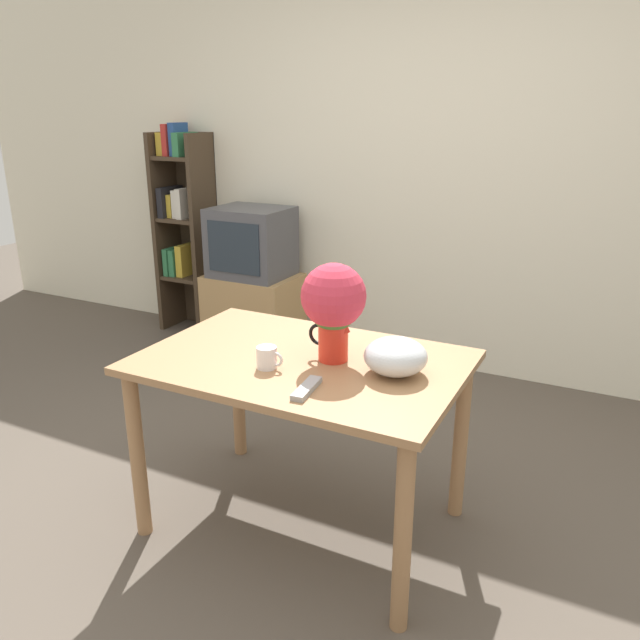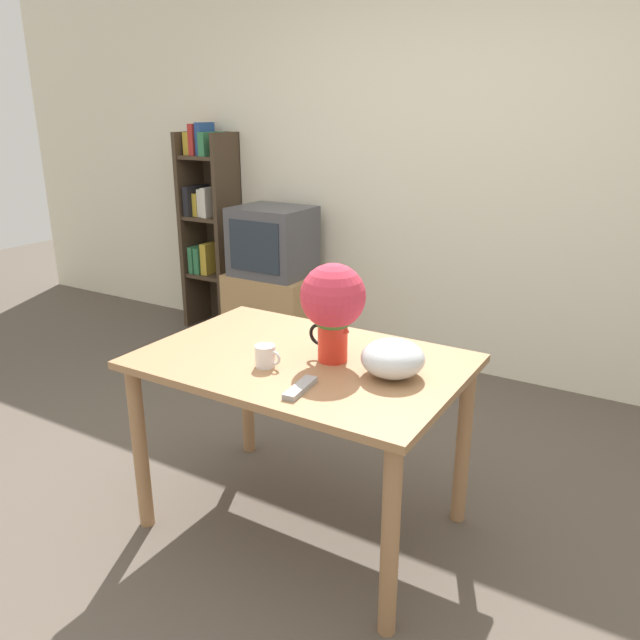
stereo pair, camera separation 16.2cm
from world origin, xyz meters
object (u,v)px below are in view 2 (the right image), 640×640
(coffee_mug, at_px, (266,356))
(white_bowl, at_px, (393,358))
(tv_set, at_px, (273,241))
(flower_vase, at_px, (333,303))

(coffee_mug, bearing_deg, white_bowl, 20.40)
(coffee_mug, relative_size, white_bowl, 0.46)
(coffee_mug, distance_m, tv_set, 2.13)
(flower_vase, bearing_deg, tv_set, 131.36)
(white_bowl, xyz_separation_m, tv_set, (-1.65, 1.60, -0.03))
(flower_vase, height_order, tv_set, flower_vase)
(white_bowl, distance_m, tv_set, 2.29)
(flower_vase, xyz_separation_m, coffee_mug, (-0.18, -0.18, -0.19))
(flower_vase, xyz_separation_m, white_bowl, (0.26, -0.02, -0.16))
(white_bowl, bearing_deg, flower_vase, 176.04)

